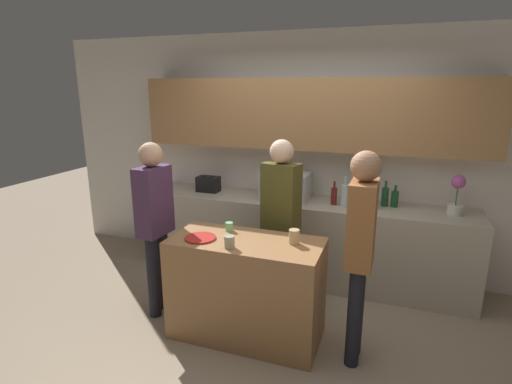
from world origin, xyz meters
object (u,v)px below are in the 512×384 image
Objects in this scene: microwave at (286,186)px; bottle_1 at (345,195)px; bottle_4 at (374,198)px; potted_plant at (457,195)px; toaster at (208,184)px; cup_0 at (294,237)px; cup_2 at (229,242)px; person_right at (281,211)px; person_center at (361,241)px; bottle_5 at (385,197)px; bottle_2 at (355,195)px; bottle_6 at (395,199)px; cup_1 at (229,227)px; person_left at (155,215)px; bottle_0 at (334,196)px; plate_on_island at (200,238)px; bottle_3 at (365,198)px.

bottle_1 is at bearing -4.08° from microwave.
potted_plant is at bearing 5.17° from bottle_4.
toaster is 2.21× the size of cup_0.
toaster is 1.70m from cup_2.
potted_plant is 1.71m from person_right.
cup_2 is at bearing 101.01° from person_center.
toaster is at bearing 179.91° from microwave.
toaster is 2.65m from potted_plant.
bottle_5 is at bearing 54.25° from cup_2.
person_right is at bearing -155.85° from potted_plant.
bottle_2 is at bearing 151.54° from bottle_4.
bottle_4 is 0.25m from bottle_6.
cup_1 is 0.53m from person_right.
bottle_5 is (0.30, 0.04, 0.00)m from bottle_2.
microwave is at bearing 79.32° from cup_1.
potted_plant reaches higher than toaster.
bottle_2 reaches higher than cup_0.
cup_2 is (-1.00, -1.37, -0.09)m from bottle_4.
cup_1 is at bearing 61.92° from person_right.
cup_1 is at bearing 82.01° from person_center.
bottle_4 is 0.18× the size of person_left.
person_left is at bearing -147.03° from bottle_5.
bottle_0 is 0.62m from bottle_6.
bottle_6 is 0.14× the size of person_right.
cup_2 is 0.77m from person_right.
potted_plant is at bearing 33.27° from plate_on_island.
microwave is 1.66× the size of bottle_1.
bottle_3 is 0.31m from bottle_6.
bottle_0 reaches higher than cup_1.
microwave is 2.00× the size of toaster.
cup_1 is at bearing -134.82° from bottle_3.
bottle_3 is at bearing -159.55° from bottle_6.
bottle_5 is 1.03× the size of plate_on_island.
bottle_4 reaches higher than cup_1.
toaster reaches higher than plate_on_island.
bottle_3 is at bearing 6.69° from bottle_1.
bottle_6 is 1.36m from person_center.
potted_plant is 0.85m from bottle_3.
bottle_3 is 1.25m from cup_0.
cup_0 is at bearing -105.59° from bottle_2.
plate_on_island is at bearing -167.84° from cup_0.
bottle_0 is at bearing 18.22° from person_center.
person_left is (-1.95, -1.27, -0.03)m from bottle_5.
person_center is at bearing 3.98° from plate_on_island.
person_right is at bearing -141.91° from bottle_6.
person_right is at bearing -77.92° from microwave.
bottle_0 is 0.15× the size of person_left.
person_center is at bearing -77.02° from bottle_1.
person_left is 1.84m from person_center.
person_right is at bearing -121.12° from bottle_0.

